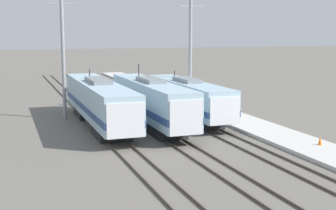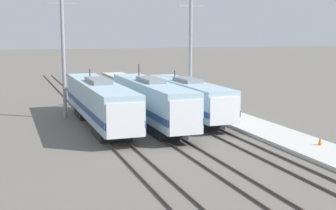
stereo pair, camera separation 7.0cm
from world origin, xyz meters
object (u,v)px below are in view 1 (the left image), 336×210
object	(u,v)px
locomotive_far_left	(100,102)
catenary_tower_right	(190,50)
locomotive_far_right	(189,99)
locomotive_center	(153,102)
catenary_tower_left	(63,52)
traffic_cone	(320,141)

from	to	relation	value
locomotive_far_left	catenary_tower_right	world-z (taller)	catenary_tower_right
locomotive_far_left	catenary_tower_right	bearing A→B (deg)	25.23
locomotive_far_right	catenary_tower_right	distance (m)	6.66
locomotive_far_left	locomotive_center	world-z (taller)	locomotive_center
locomotive_far_right	catenary_tower_left	world-z (taller)	catenary_tower_left
catenary_tower_left	catenary_tower_right	bearing A→B (deg)	0.00
locomotive_far_left	catenary_tower_left	size ratio (longest dim) A/B	1.56
locomotive_center	catenary_tower_left	world-z (taller)	catenary_tower_left
locomotive_far_right	catenary_tower_left	bearing A→B (deg)	157.24
locomotive_far_left	catenary_tower_right	size ratio (longest dim) A/B	1.56
catenary_tower_right	traffic_cone	world-z (taller)	catenary_tower_right
locomotive_far_right	locomotive_far_left	bearing A→B (deg)	-177.59
locomotive_center	locomotive_far_right	world-z (taller)	locomotive_center
locomotive_far_left	traffic_cone	distance (m)	18.71
locomotive_far_right	catenary_tower_right	bearing A→B (deg)	66.79
catenary_tower_left	catenary_tower_right	world-z (taller)	same
catenary_tower_right	traffic_cone	bearing A→B (deg)	-81.30
locomotive_far_left	locomotive_far_right	size ratio (longest dim) A/B	1.20
catenary_tower_left	locomotive_far_right	bearing A→B (deg)	-22.76
locomotive_center	locomotive_far_right	bearing A→B (deg)	26.67
locomotive_center	traffic_cone	world-z (taller)	locomotive_center
locomotive_far_right	traffic_cone	world-z (taller)	locomotive_far_right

